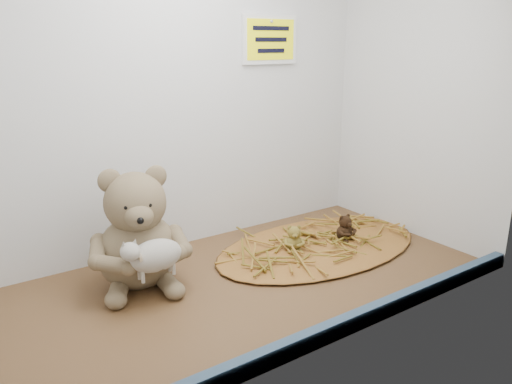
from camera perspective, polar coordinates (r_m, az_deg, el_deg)
alcove_shell at (r=113.55cm, az=-4.75°, el=11.97°), size 120.40×60.20×90.40cm
front_rail at (r=97.99cm, az=7.49°, el=-15.88°), size 119.28×2.20×3.60cm
straw_bed at (r=139.26cm, az=7.26°, el=-6.08°), size 63.13×36.66×1.22cm
main_teddy at (r=116.66cm, az=-13.47°, el=-3.97°), size 28.07×28.96×28.03cm
toy_lamb at (r=109.19cm, az=-11.40°, el=-7.14°), size 15.28×9.33×9.88cm
mini_teddy_tan at (r=133.44cm, az=4.36°, el=-5.12°), size 7.92×8.03×7.02cm
mini_teddy_brown at (r=142.30cm, az=10.09°, el=-3.86°), size 6.04×6.35×7.28cm
wall_sign at (r=146.66cm, az=1.60°, el=17.02°), size 16.00×1.20×11.00cm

